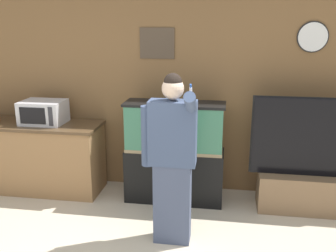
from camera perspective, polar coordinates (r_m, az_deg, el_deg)
wall_back_paneled at (r=4.68m, az=0.21°, el=5.80°), size 10.00×0.08×2.60m
counter_island at (r=5.08m, az=-19.58°, el=-4.38°), size 1.73×0.60×0.88m
microwave at (r=4.86m, az=-18.45°, el=2.02°), size 0.52×0.39×0.28m
aquarium_on_stand at (r=4.45m, az=0.99°, el=-4.06°), size 1.16×0.39×1.21m
tv_on_stand at (r=4.57m, az=20.70°, el=-7.53°), size 1.35×0.40×1.32m
person_standing at (r=3.52m, az=0.56°, el=-4.89°), size 0.53×0.40×1.67m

